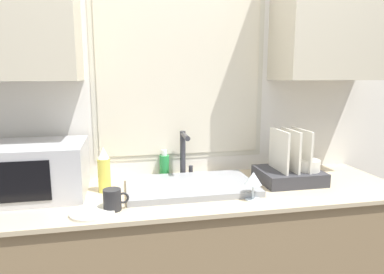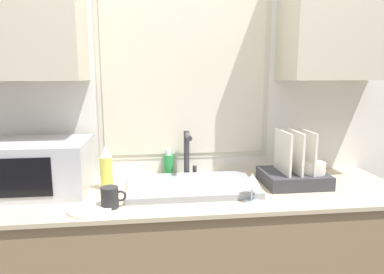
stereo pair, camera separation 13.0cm
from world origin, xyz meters
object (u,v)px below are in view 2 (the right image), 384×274
object	(u,v)px
dish_rack	(295,172)
soap_bottle	(168,164)
wine_glass	(252,181)
microwave	(36,167)
spray_bottle	(106,168)
faucet	(187,151)
mug_near_sink	(110,197)

from	to	relation	value
dish_rack	soap_bottle	distance (m)	0.71
wine_glass	microwave	bearing A→B (deg)	165.41
spray_bottle	wine_glass	world-z (taller)	spray_bottle
wine_glass	soap_bottle	bearing A→B (deg)	127.33
soap_bottle	wine_glass	size ratio (longest dim) A/B	1.16
faucet	soap_bottle	xyz separation A→B (m)	(-0.10, 0.05, -0.09)
dish_rack	soap_bottle	xyz separation A→B (m)	(-0.66, 0.26, -0.00)
microwave	soap_bottle	world-z (taller)	microwave
soap_bottle	mug_near_sink	bearing A→B (deg)	-121.04
faucet	wine_glass	distance (m)	0.49
dish_rack	soap_bottle	size ratio (longest dim) A/B	2.09
faucet	soap_bottle	bearing A→B (deg)	153.54
soap_bottle	mug_near_sink	distance (m)	0.55
faucet	spray_bottle	size ratio (longest dim) A/B	1.16
dish_rack	wine_glass	size ratio (longest dim) A/B	2.42
dish_rack	wine_glass	distance (m)	0.37
dish_rack	spray_bottle	world-z (taller)	dish_rack
faucet	microwave	distance (m)	0.79
faucet	dish_rack	world-z (taller)	dish_rack
mug_near_sink	spray_bottle	bearing A→B (deg)	100.06
spray_bottle	mug_near_sink	distance (m)	0.27
dish_rack	spray_bottle	distance (m)	0.99
faucet	microwave	bearing A→B (deg)	-169.03
dish_rack	wine_glass	xyz separation A→B (m)	(-0.30, -0.21, 0.03)
microwave	spray_bottle	distance (m)	0.34
microwave	spray_bottle	size ratio (longest dim) A/B	2.24
soap_bottle	mug_near_sink	xyz separation A→B (m)	(-0.28, -0.47, -0.02)
spray_bottle	soap_bottle	world-z (taller)	spray_bottle
faucet	wine_glass	xyz separation A→B (m)	(0.25, -0.42, -0.06)
mug_near_sink	faucet	bearing A→B (deg)	47.18
dish_rack	microwave	bearing A→B (deg)	177.67
spray_bottle	mug_near_sink	bearing A→B (deg)	-79.94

